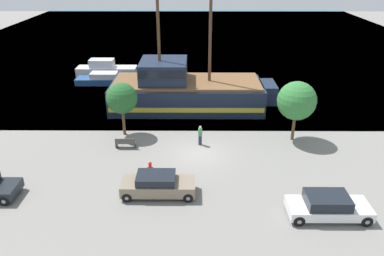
{
  "coord_description": "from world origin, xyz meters",
  "views": [
    {
      "loc": [
        -0.39,
        -25.07,
        13.71
      ],
      "look_at": [
        -0.56,
        2.0,
        1.2
      ],
      "focal_mm": 35.0,
      "sensor_mm": 36.0,
      "label": 1
    }
  ],
  "objects_px": {
    "pirate_ship": "(185,91)",
    "parked_car_curb_mid": "(158,185)",
    "bench_promenade_east": "(126,143)",
    "moored_boat_dockside": "(106,69)",
    "moored_boat_outer": "(108,79)",
    "fire_hydrant": "(150,166)",
    "parked_car_curb_front": "(328,206)",
    "pedestrian_walking_near": "(200,135)"
  },
  "relations": [
    {
      "from": "pirate_ship",
      "to": "parked_car_curb_mid",
      "type": "xyz_separation_m",
      "value": [
        -1.36,
        -14.87,
        -1.02
      ]
    },
    {
      "from": "bench_promenade_east",
      "to": "parked_car_curb_mid",
      "type": "bearing_deg",
      "value": -63.64
    },
    {
      "from": "moored_boat_dockside",
      "to": "moored_boat_outer",
      "type": "distance_m",
      "value": 3.58
    },
    {
      "from": "moored_boat_dockside",
      "to": "fire_hydrant",
      "type": "height_order",
      "value": "moored_boat_dockside"
    },
    {
      "from": "moored_boat_outer",
      "to": "moored_boat_dockside",
      "type": "bearing_deg",
      "value": 106.35
    },
    {
      "from": "pirate_ship",
      "to": "parked_car_curb_front",
      "type": "distance_m",
      "value": 19.05
    },
    {
      "from": "bench_promenade_east",
      "to": "moored_boat_dockside",
      "type": "bearing_deg",
      "value": 106.33
    },
    {
      "from": "fire_hydrant",
      "to": "pirate_ship",
      "type": "bearing_deg",
      "value": 79.93
    },
    {
      "from": "moored_boat_outer",
      "to": "bench_promenade_east",
      "type": "distance_m",
      "value": 16.84
    },
    {
      "from": "fire_hydrant",
      "to": "bench_promenade_east",
      "type": "bearing_deg",
      "value": 123.15
    },
    {
      "from": "moored_boat_dockside",
      "to": "pedestrian_walking_near",
      "type": "xyz_separation_m",
      "value": [
        11.56,
        -18.99,
        0.06
      ]
    },
    {
      "from": "parked_car_curb_front",
      "to": "bench_promenade_east",
      "type": "distance_m",
      "value": 15.47
    },
    {
      "from": "moored_boat_dockside",
      "to": "fire_hydrant",
      "type": "distance_m",
      "value": 24.46
    },
    {
      "from": "fire_hydrant",
      "to": "parked_car_curb_mid",
      "type": "bearing_deg",
      "value": -73.68
    },
    {
      "from": "pirate_ship",
      "to": "moored_boat_dockside",
      "type": "relative_size",
      "value": 2.15
    },
    {
      "from": "moored_boat_outer",
      "to": "parked_car_curb_front",
      "type": "xyz_separation_m",
      "value": [
        17.75,
        -24.52,
        0.19
      ]
    },
    {
      "from": "parked_car_curb_front",
      "to": "fire_hydrant",
      "type": "xyz_separation_m",
      "value": [
        -10.72,
        4.84,
        -0.29
      ]
    },
    {
      "from": "bench_promenade_east",
      "to": "fire_hydrant",
      "type": "bearing_deg",
      "value": -56.85
    },
    {
      "from": "moored_boat_outer",
      "to": "fire_hydrant",
      "type": "xyz_separation_m",
      "value": [
        7.03,
        -19.67,
        -0.09
      ]
    },
    {
      "from": "pirate_ship",
      "to": "parked_car_curb_mid",
      "type": "distance_m",
      "value": 14.97
    },
    {
      "from": "moored_boat_outer",
      "to": "pedestrian_walking_near",
      "type": "bearing_deg",
      "value": -55.84
    },
    {
      "from": "parked_car_curb_mid",
      "to": "fire_hydrant",
      "type": "height_order",
      "value": "parked_car_curb_mid"
    },
    {
      "from": "moored_boat_dockside",
      "to": "parked_car_curb_front",
      "type": "bearing_deg",
      "value": -56.13
    },
    {
      "from": "parked_car_curb_front",
      "to": "pedestrian_walking_near",
      "type": "relative_size",
      "value": 2.87
    },
    {
      "from": "pirate_ship",
      "to": "fire_hydrant",
      "type": "relative_size",
      "value": 20.73
    },
    {
      "from": "bench_promenade_east",
      "to": "parked_car_curb_front",
      "type": "bearing_deg",
      "value": -32.71
    },
    {
      "from": "pirate_ship",
      "to": "moored_boat_outer",
      "type": "bearing_deg",
      "value": 140.64
    },
    {
      "from": "moored_boat_dockside",
      "to": "pirate_ship",
      "type": "bearing_deg",
      "value": -47.08
    },
    {
      "from": "parked_car_curb_front",
      "to": "parked_car_curb_mid",
      "type": "xyz_separation_m",
      "value": [
        -9.92,
        2.11,
        0.02
      ]
    },
    {
      "from": "pirate_ship",
      "to": "pedestrian_walking_near",
      "type": "height_order",
      "value": "pirate_ship"
    },
    {
      "from": "fire_hydrant",
      "to": "pedestrian_walking_near",
      "type": "bearing_deg",
      "value": 49.36
    },
    {
      "from": "pirate_ship",
      "to": "moored_boat_dockside",
      "type": "distance_m",
      "value": 15.0
    },
    {
      "from": "parked_car_curb_front",
      "to": "fire_hydrant",
      "type": "height_order",
      "value": "parked_car_curb_front"
    },
    {
      "from": "pirate_ship",
      "to": "moored_boat_outer",
      "type": "relative_size",
      "value": 2.07
    },
    {
      "from": "parked_car_curb_mid",
      "to": "bench_promenade_east",
      "type": "bearing_deg",
      "value": 116.36
    },
    {
      "from": "moored_boat_outer",
      "to": "parked_car_curb_front",
      "type": "distance_m",
      "value": 30.27
    },
    {
      "from": "moored_boat_dockside",
      "to": "parked_car_curb_front",
      "type": "relative_size",
      "value": 1.58
    },
    {
      "from": "moored_boat_outer",
      "to": "pirate_ship",
      "type": "bearing_deg",
      "value": -39.36
    },
    {
      "from": "bench_promenade_east",
      "to": "pirate_ship",
      "type": "bearing_deg",
      "value": 62.69
    },
    {
      "from": "moored_boat_outer",
      "to": "pedestrian_walking_near",
      "type": "xyz_separation_m",
      "value": [
        10.56,
        -15.56,
        0.31
      ]
    },
    {
      "from": "moored_boat_dockside",
      "to": "fire_hydrant",
      "type": "relative_size",
      "value": 9.64
    },
    {
      "from": "moored_boat_dockside",
      "to": "moored_boat_outer",
      "type": "xyz_separation_m",
      "value": [
        1.0,
        -3.42,
        -0.26
      ]
    }
  ]
}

